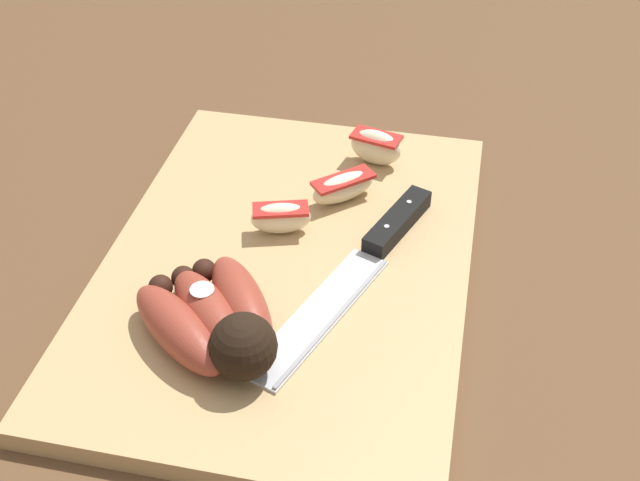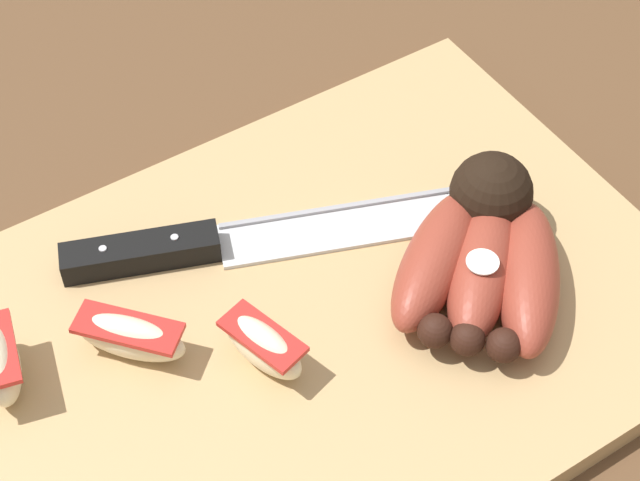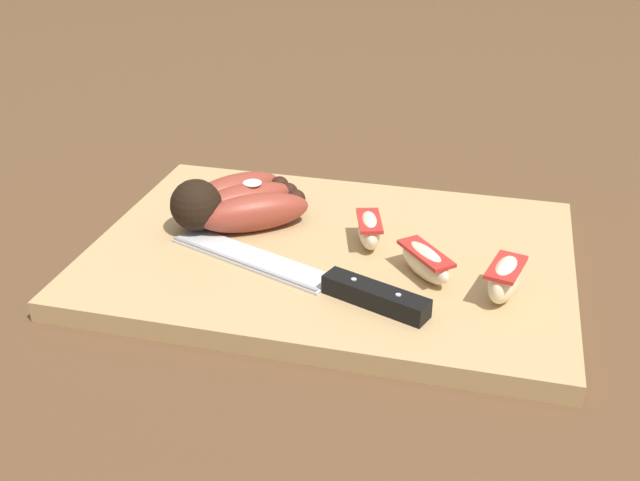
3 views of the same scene
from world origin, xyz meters
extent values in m
plane|color=brown|center=(0.00, 0.00, 0.00)|extent=(6.00, 6.00, 0.00)
cube|color=tan|center=(-0.01, 0.00, 0.01)|extent=(0.47, 0.33, 0.02)
sphere|color=black|center=(0.13, 0.00, 0.05)|extent=(0.05, 0.05, 0.05)
ellipsoid|color=brown|center=(0.08, -0.02, 0.04)|extent=(0.12, 0.10, 0.04)
sphere|color=black|center=(0.04, -0.06, 0.04)|extent=(0.02, 0.02, 0.02)
ellipsoid|color=brown|center=(0.10, -0.04, 0.04)|extent=(0.11, 0.11, 0.04)
sphere|color=black|center=(0.06, -0.08, 0.04)|extent=(0.02, 0.02, 0.02)
ellipsoid|color=brown|center=(0.12, -0.06, 0.04)|extent=(0.10, 0.12, 0.04)
sphere|color=black|center=(0.07, -0.09, 0.04)|extent=(0.02, 0.02, 0.02)
cylinder|color=white|center=(0.09, -0.05, 0.06)|extent=(0.02, 0.02, 0.00)
cube|color=silver|center=(0.06, 0.04, 0.02)|extent=(0.18, 0.10, 0.00)
cube|color=#99999E|center=(0.06, 0.06, 0.02)|extent=(0.17, 0.07, 0.00)
cube|color=black|center=(-0.07, 0.09, 0.03)|extent=(0.10, 0.06, 0.02)
cylinder|color=#B2B2B7|center=(-0.09, 0.10, 0.04)|extent=(0.01, 0.01, 0.00)
cylinder|color=#B2B2B7|center=(-0.05, 0.09, 0.04)|extent=(0.01, 0.01, 0.00)
ellipsoid|color=beige|center=(-0.18, 0.05, 0.04)|extent=(0.04, 0.06, 0.04)
cube|color=red|center=(-0.18, 0.05, 0.05)|extent=(0.04, 0.06, 0.00)
ellipsoid|color=beige|center=(-0.11, 0.03, 0.03)|extent=(0.06, 0.07, 0.03)
cube|color=red|center=(-0.11, 0.03, 0.04)|extent=(0.06, 0.06, 0.00)
ellipsoid|color=beige|center=(-0.05, -0.02, 0.04)|extent=(0.04, 0.06, 0.03)
cube|color=red|center=(-0.05, -0.02, 0.05)|extent=(0.04, 0.06, 0.00)
camera|label=1|loc=(0.54, 0.15, 0.51)|focal=45.62mm
camera|label=2|loc=(-0.21, -0.33, 0.55)|focal=59.96mm
camera|label=3|loc=(-0.16, 0.64, 0.38)|focal=42.15mm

